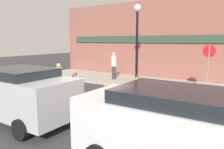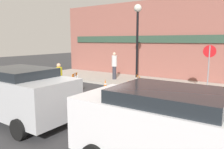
# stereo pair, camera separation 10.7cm
# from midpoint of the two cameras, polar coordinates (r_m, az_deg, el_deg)

# --- Properties ---
(ground_plane) EXTENTS (60.00, 60.00, 0.00)m
(ground_plane) POSITION_cam_midpoint_polar(r_m,az_deg,el_deg) (8.47, -5.59, -9.83)
(ground_plane) COLOR #38383A
(sidewalk_slab) EXTENTS (18.00, 3.76, 0.14)m
(sidewalk_slab) POSITION_cam_midpoint_polar(r_m,az_deg,el_deg) (13.82, 11.47, -2.32)
(sidewalk_slab) COLOR #ADA89E
(sidewalk_slab) RESTS_ON ground_plane
(storefront_facade) EXTENTS (18.00, 0.22, 5.50)m
(storefront_facade) POSITION_cam_midpoint_polar(r_m,az_deg,el_deg) (15.39, 14.61, 8.75)
(storefront_facade) COLOR #93564C
(storefront_facade) RESTS_ON ground_plane
(streetlamp_post) EXTENTS (0.44, 0.44, 4.59)m
(streetlamp_post) POSITION_cam_midpoint_polar(r_m,az_deg,el_deg) (12.79, 6.88, 10.64)
(streetlamp_post) COLOR black
(streetlamp_post) RESTS_ON sidewalk_slab
(stop_sign) EXTENTS (0.59, 0.16, 2.35)m
(stop_sign) POSITION_cam_midpoint_polar(r_m,az_deg,el_deg) (11.70, 24.24, 3.21)
(stop_sign) COLOR gray
(stop_sign) RESTS_ON sidewalk_slab
(barricade_0) EXTENTS (0.41, 0.70, 1.11)m
(barricade_0) POSITION_cam_midpoint_polar(r_m,az_deg,el_deg) (11.01, -9.40, -2.41)
(barricade_0) COLOR white
(barricade_0) RESTS_ON ground_plane
(barricade_1) EXTENTS (0.57, 0.66, 1.00)m
(barricade_1) POSITION_cam_midpoint_polar(r_m,az_deg,el_deg) (10.88, 7.13, -2.76)
(barricade_1) COLOR white
(barricade_1) RESTS_ON ground_plane
(traffic_cone_0) EXTENTS (0.30, 0.30, 0.53)m
(traffic_cone_0) POSITION_cam_midpoint_polar(r_m,az_deg,el_deg) (10.04, -9.47, -5.43)
(traffic_cone_0) COLOR black
(traffic_cone_0) RESTS_ON ground_plane
(traffic_cone_1) EXTENTS (0.30, 0.30, 0.61)m
(traffic_cone_1) POSITION_cam_midpoint_polar(r_m,az_deg,el_deg) (12.01, -1.50, -2.73)
(traffic_cone_1) COLOR black
(traffic_cone_1) RESTS_ON ground_plane
(traffic_cone_2) EXTENTS (0.30, 0.30, 0.57)m
(traffic_cone_2) POSITION_cam_midpoint_polar(r_m,az_deg,el_deg) (12.06, 4.43, -2.82)
(traffic_cone_2) COLOR black
(traffic_cone_2) RESTS_ON ground_plane
(person_worker) EXTENTS (0.45, 0.45, 1.62)m
(person_worker) POSITION_cam_midpoint_polar(r_m,az_deg,el_deg) (10.97, -13.38, -1.01)
(person_worker) COLOR #33333D
(person_worker) RESTS_ON ground_plane
(person_pedestrian) EXTENTS (0.39, 0.39, 1.80)m
(person_pedestrian) POSITION_cam_midpoint_polar(r_m,az_deg,el_deg) (14.54, 0.82, 2.57)
(person_pedestrian) COLOR #33333D
(person_pedestrian) RESTS_ON sidewalk_slab
(parked_car_1) EXTENTS (4.02, 1.99, 1.81)m
(parked_car_1) POSITION_cam_midpoint_polar(r_m,az_deg,el_deg) (7.93, -22.60, -4.19)
(parked_car_1) COLOR #B7BABF
(parked_car_1) RESTS_ON ground_plane
(parked_car_2) EXTENTS (3.93, 1.98, 1.76)m
(parked_car_2) POSITION_cam_midpoint_polar(r_m,az_deg,el_deg) (4.77, 14.95, -12.67)
(parked_car_2) COLOR silver
(parked_car_2) RESTS_ON ground_plane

